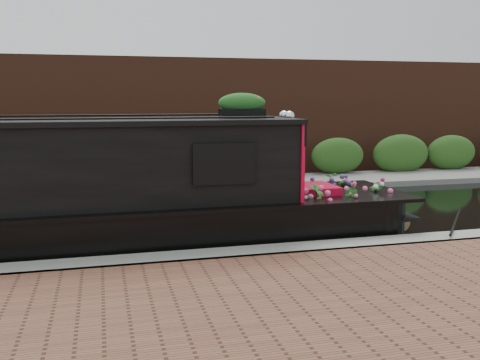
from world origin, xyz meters
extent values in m
plane|color=black|center=(0.00, 0.00, 0.00)|extent=(80.00, 80.00, 0.00)
cube|color=gray|center=(0.00, -3.30, 0.00)|extent=(40.00, 0.60, 0.50)
cube|color=slate|center=(0.00, 4.20, 0.00)|extent=(40.00, 2.40, 0.34)
cube|color=#29541C|center=(0.00, 5.10, 0.00)|extent=(40.00, 1.10, 2.80)
cube|color=#522B1B|center=(0.00, 7.20, 0.00)|extent=(40.00, 1.00, 8.00)
cube|color=black|center=(-2.59, -1.78, 1.50)|extent=(9.69, 1.91, 1.42)
cube|color=black|center=(-2.59, -1.78, 2.25)|extent=(9.84, 2.07, 0.08)
cube|color=#BD0729|center=(2.28, -1.78, 1.50)|extent=(0.08, 1.84, 1.42)
cube|color=black|center=(0.88, -2.72, 1.58)|extent=(0.95, 0.04, 0.58)
cube|color=#BD0729|center=(2.83, -1.78, 0.74)|extent=(0.85, 0.95, 0.53)
sphere|color=white|center=(2.29, -1.93, 2.32)|extent=(0.19, 0.19, 0.19)
sphere|color=white|center=(2.29, -1.63, 2.32)|extent=(0.19, 0.19, 0.19)
cube|color=black|center=(1.43, -1.78, 2.38)|extent=(0.83, 0.29, 0.17)
ellipsoid|color=#ED511A|center=(1.43, -1.78, 2.59)|extent=(0.91, 0.31, 0.25)
imported|color=#266723|center=(2.62, -2.48, 0.83)|extent=(0.45, 0.45, 0.72)
imported|color=#266723|center=(3.36, -2.37, 0.74)|extent=(0.32, 0.36, 0.54)
imported|color=#266723|center=(3.69, -1.15, 0.78)|extent=(0.58, 0.51, 0.61)
imported|color=#266723|center=(4.10, -1.95, 0.75)|extent=(0.38, 0.38, 0.55)
imported|color=#266723|center=(2.80, -1.11, 0.79)|extent=(0.36, 0.40, 0.63)
cylinder|color=olive|center=(4.67, -1.78, 0.20)|extent=(0.40, 0.41, 0.40)
camera|label=1|loc=(-1.06, -11.21, 2.64)|focal=40.00mm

